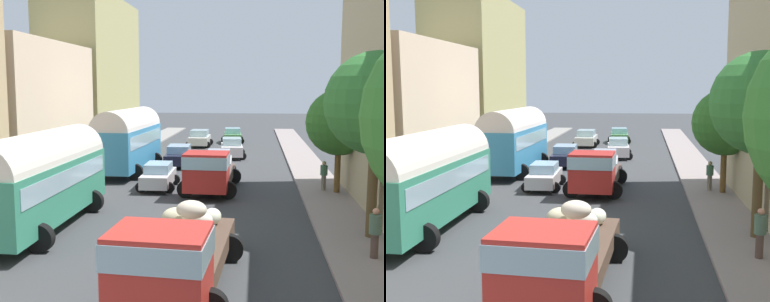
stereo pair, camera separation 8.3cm
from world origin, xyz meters
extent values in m
plane|color=#3B3C3F|center=(0.00, 27.00, 0.00)|extent=(154.00, 154.00, 0.00)
cube|color=gray|center=(-7.25, 27.00, 0.07)|extent=(2.50, 70.00, 0.14)
cube|color=gray|center=(7.25, 27.00, 0.07)|extent=(2.50, 70.00, 0.14)
cube|color=beige|center=(-11.00, 25.36, 4.23)|extent=(5.01, 11.81, 8.47)
cube|color=tan|center=(-11.14, 39.10, 6.73)|extent=(5.28, 13.68, 13.45)
cube|color=#358A6A|center=(-4.76, 13.97, 1.61)|extent=(2.41, 8.86, 2.23)
cylinder|color=silver|center=(-4.76, 13.97, 2.73)|extent=(2.36, 8.69, 2.33)
cube|color=#99B7C6|center=(-4.76, 13.97, 2.10)|extent=(2.45, 8.16, 0.71)
cylinder|color=black|center=(-5.90, 16.71, 0.50)|extent=(1.00, 0.35, 1.00)
cylinder|color=black|center=(-3.65, 16.72, 0.50)|extent=(1.00, 0.35, 1.00)
cylinder|color=black|center=(-3.63, 11.23, 0.50)|extent=(1.00, 0.35, 1.00)
cube|color=teal|center=(-4.74, 27.14, 1.76)|extent=(2.70, 8.48, 2.51)
cylinder|color=silver|center=(-4.74, 27.14, 3.01)|extent=(2.65, 8.31, 2.44)
cube|color=#99B7C6|center=(-4.74, 27.14, 2.31)|extent=(2.73, 7.81, 0.80)
cylinder|color=black|center=(-5.85, 29.77, 0.50)|extent=(1.00, 0.35, 1.00)
cylinder|color=black|center=(-3.49, 29.71, 0.50)|extent=(1.00, 0.35, 1.00)
cylinder|color=black|center=(-5.98, 24.56, 0.50)|extent=(1.00, 0.35, 1.00)
cylinder|color=black|center=(-3.62, 24.50, 0.50)|extent=(1.00, 0.35, 1.00)
cube|color=red|center=(1.51, 6.55, 1.42)|extent=(2.35, 2.03, 1.94)
cube|color=#99B7C6|center=(1.51, 6.55, 1.96)|extent=(2.40, 2.11, 0.62)
cube|color=brown|center=(1.69, 10.19, 0.73)|extent=(2.53, 5.49, 0.55)
ellipsoid|color=silver|center=(1.39, 11.60, 1.29)|extent=(0.76, 0.93, 0.58)
ellipsoid|color=beige|center=(1.31, 9.09, 1.29)|extent=(0.77, 0.89, 0.58)
ellipsoid|color=silver|center=(2.23, 11.90, 1.29)|extent=(0.85, 0.94, 0.57)
ellipsoid|color=beige|center=(1.24, 10.36, 1.67)|extent=(1.06, 0.97, 0.56)
ellipsoid|color=silver|center=(2.03, 10.33, 1.58)|extent=(0.82, 0.68, 0.49)
ellipsoid|color=beige|center=(1.61, 11.11, 1.60)|extent=(0.86, 0.94, 0.50)
ellipsoid|color=beige|center=(1.81, 9.82, 2.04)|extent=(0.95, 0.75, 0.55)
cylinder|color=black|center=(0.39, 6.92, 0.45)|extent=(0.90, 0.31, 0.90)
cylinder|color=black|center=(2.87, 11.18, 0.45)|extent=(0.90, 0.32, 0.90)
cylinder|color=black|center=(0.61, 11.30, 0.45)|extent=(0.90, 0.32, 0.90)
cube|color=#B1221D|center=(1.20, 20.04, 1.41)|extent=(2.22, 2.06, 1.92)
cube|color=#99B7C6|center=(1.20, 20.04, 1.95)|extent=(2.26, 2.15, 0.61)
cube|color=brown|center=(1.27, 23.30, 0.73)|extent=(2.27, 4.55, 0.55)
ellipsoid|color=beige|center=(1.27, 23.86, 1.29)|extent=(1.00, 0.87, 0.59)
ellipsoid|color=beige|center=(1.44, 22.22, 1.25)|extent=(0.84, 0.66, 0.50)
ellipsoid|color=silver|center=(0.82, 23.42, 1.29)|extent=(1.01, 0.91, 0.59)
ellipsoid|color=beige|center=(0.78, 24.23, 1.67)|extent=(1.15, 1.05, 0.56)
cylinder|color=black|center=(2.29, 20.15, 0.45)|extent=(0.90, 0.31, 0.90)
cylinder|color=black|center=(0.12, 20.20, 0.45)|extent=(0.90, 0.31, 0.90)
cylinder|color=black|center=(2.37, 24.06, 0.45)|extent=(0.90, 0.31, 0.90)
cylinder|color=black|center=(0.20, 24.11, 0.45)|extent=(0.90, 0.31, 0.90)
cube|color=silver|center=(1.31, 26.62, 0.68)|extent=(1.77, 3.91, 0.81)
cube|color=#A5AEBC|center=(1.31, 26.62, 1.36)|extent=(1.51, 2.05, 0.57)
cylinder|color=black|center=(2.17, 25.46, 0.30)|extent=(0.60, 0.21, 0.60)
cylinder|color=black|center=(0.54, 25.40, 0.30)|extent=(0.60, 0.21, 0.60)
cylinder|color=black|center=(2.07, 27.85, 0.30)|extent=(0.60, 0.21, 0.60)
cylinder|color=black|center=(0.45, 27.78, 0.30)|extent=(0.60, 0.21, 0.60)
cube|color=white|center=(1.70, 34.92, 0.66)|extent=(1.94, 3.94, 0.78)
cube|color=#9EC2C5|center=(1.70, 34.92, 1.32)|extent=(1.61, 2.10, 0.56)
cylinder|color=black|center=(2.62, 33.80, 0.30)|extent=(0.60, 0.21, 0.60)
cylinder|color=black|center=(0.96, 33.68, 0.30)|extent=(0.60, 0.21, 0.60)
cylinder|color=black|center=(2.44, 36.17, 0.30)|extent=(0.60, 0.21, 0.60)
cylinder|color=black|center=(0.79, 36.05, 0.30)|extent=(0.60, 0.21, 0.60)
cube|color=#53924D|center=(1.24, 45.66, 0.63)|extent=(1.98, 3.83, 0.71)
cube|color=#8CC3D1|center=(1.24, 45.66, 1.25)|extent=(1.64, 2.04, 0.54)
cylinder|color=black|center=(2.17, 44.58, 0.30)|extent=(0.60, 0.21, 0.60)
cylinder|color=black|center=(0.47, 44.45, 0.30)|extent=(0.60, 0.21, 0.60)
cylinder|color=black|center=(2.00, 46.87, 0.30)|extent=(0.60, 0.21, 0.60)
cylinder|color=black|center=(0.30, 46.75, 0.30)|extent=(0.60, 0.21, 0.60)
cube|color=silver|center=(-1.72, 22.24, 0.60)|extent=(1.65, 3.77, 0.67)
cube|color=#8EB6D0|center=(-1.72, 22.24, 1.19)|extent=(1.41, 1.98, 0.51)
cylinder|color=black|center=(-2.52, 23.37, 0.30)|extent=(0.60, 0.21, 0.60)
cylinder|color=black|center=(-0.99, 23.42, 0.30)|extent=(0.60, 0.21, 0.60)
cylinder|color=black|center=(-2.44, 21.07, 0.30)|extent=(0.60, 0.21, 0.60)
cylinder|color=black|center=(-0.91, 21.12, 0.30)|extent=(0.60, 0.21, 0.60)
cube|color=black|center=(-1.82, 30.25, 0.62)|extent=(1.93, 4.27, 0.70)
cube|color=#94B4CE|center=(-1.82, 30.25, 1.24)|extent=(1.63, 2.25, 0.53)
cylinder|color=black|center=(-2.75, 31.51, 0.30)|extent=(0.60, 0.21, 0.60)
cylinder|color=black|center=(-1.02, 31.59, 0.30)|extent=(0.60, 0.21, 0.60)
cylinder|color=black|center=(-2.63, 28.91, 0.30)|extent=(0.60, 0.21, 0.60)
cylinder|color=black|center=(-0.89, 28.99, 0.30)|extent=(0.60, 0.21, 0.60)
cube|color=silver|center=(-1.74, 42.20, 0.63)|extent=(1.80, 4.16, 0.73)
cube|color=#A2C4D0|center=(-1.74, 42.20, 1.29)|extent=(1.58, 2.17, 0.60)
cylinder|color=black|center=(-2.63, 43.49, 0.30)|extent=(0.60, 0.21, 0.60)
cylinder|color=black|center=(-0.85, 43.48, 0.30)|extent=(0.60, 0.21, 0.60)
cylinder|color=black|center=(-2.64, 40.91, 0.30)|extent=(0.60, 0.21, 0.60)
cylinder|color=black|center=(-0.85, 40.90, 0.30)|extent=(0.60, 0.21, 0.60)
cylinder|color=#6D6A5B|center=(7.28, 22.34, 0.07)|extent=(0.21, 0.21, 0.14)
cylinder|color=#6D6A5B|center=(7.28, 22.34, 0.55)|extent=(0.26, 0.26, 0.82)
cylinder|color=#406B4E|center=(7.28, 22.34, 1.22)|extent=(0.40, 0.40, 0.53)
sphere|color=tan|center=(7.28, 22.34, 1.61)|extent=(0.23, 0.23, 0.23)
cylinder|color=brown|center=(7.51, 11.76, 0.07)|extent=(0.21, 0.21, 0.14)
cylinder|color=brown|center=(7.51, 11.76, 0.54)|extent=(0.30, 0.30, 0.80)
cylinder|color=#4D6D58|center=(7.51, 11.76, 1.26)|extent=(0.46, 0.46, 0.63)
sphere|color=tan|center=(7.51, 11.76, 1.68)|extent=(0.21, 0.21, 0.21)
cylinder|color=brown|center=(7.90, 14.12, 1.84)|extent=(0.36, 0.36, 3.67)
sphere|color=#327533|center=(7.90, 14.12, 5.07)|extent=(3.73, 3.73, 3.73)
cylinder|color=brown|center=(7.90, 21.91, 1.27)|extent=(0.31, 0.31, 2.53)
sphere|color=#2D6726|center=(7.90, 21.91, 3.82)|extent=(3.43, 3.43, 3.43)
camera|label=1|loc=(3.67, -4.11, 5.61)|focal=45.73mm
camera|label=2|loc=(3.76, -4.10, 5.61)|focal=45.73mm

